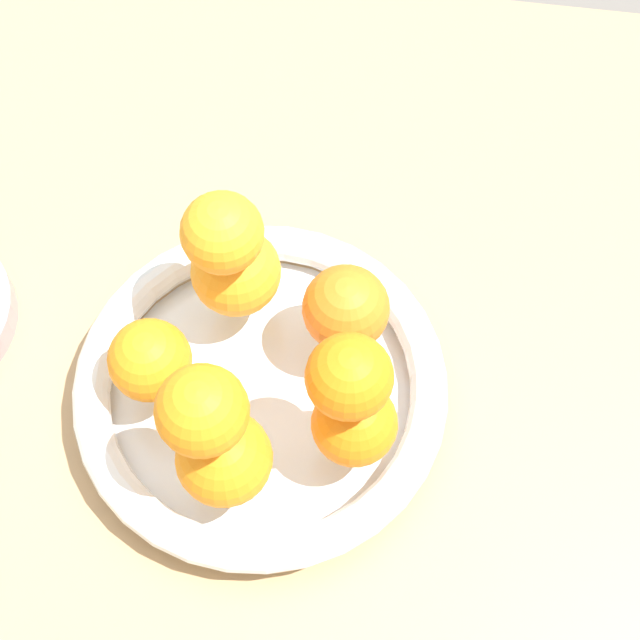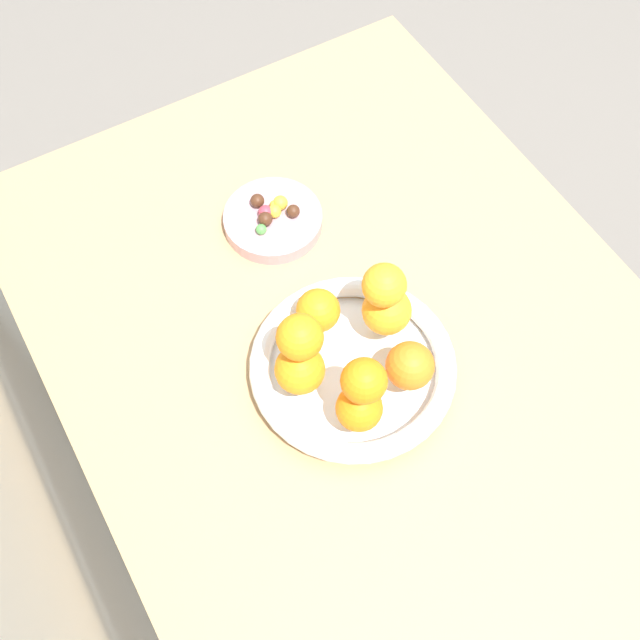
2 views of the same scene
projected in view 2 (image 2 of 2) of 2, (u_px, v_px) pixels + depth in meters
name	position (u px, v px, depth m)	size (l,w,h in m)	color
ground_plane	(354.00, 526.00, 1.67)	(6.00, 6.00, 0.00)	slate
dining_table	(372.00, 392.00, 1.11)	(1.10, 0.76, 0.74)	tan
fruit_bowl	(355.00, 370.00, 1.00)	(0.26, 0.26, 0.04)	silver
candy_dish	(273.00, 220.00, 1.13)	(0.14, 0.14, 0.02)	#B28C99
orange_0	(318.00, 310.00, 0.99)	(0.06, 0.06, 0.06)	orange
orange_1	(300.00, 369.00, 0.95)	(0.06, 0.06, 0.06)	orange
orange_2	(359.00, 408.00, 0.92)	(0.06, 0.06, 0.06)	orange
orange_3	(410.00, 366.00, 0.95)	(0.06, 0.06, 0.06)	orange
orange_4	(387.00, 310.00, 0.99)	(0.06, 0.06, 0.06)	orange
orange_5	(300.00, 337.00, 0.90)	(0.06, 0.06, 0.06)	orange
orange_6	(364.00, 381.00, 0.88)	(0.05, 0.05, 0.05)	orange
orange_7	(384.00, 285.00, 0.94)	(0.05, 0.05, 0.05)	orange
candy_ball_0	(266.00, 212.00, 1.11)	(0.02, 0.02, 0.02)	#C6384C
candy_ball_1	(275.00, 211.00, 1.11)	(0.02, 0.02, 0.02)	gold
candy_ball_2	(257.00, 201.00, 1.12)	(0.02, 0.02, 0.02)	#472819
candy_ball_3	(280.00, 203.00, 1.12)	(0.02, 0.02, 0.02)	gold
candy_ball_4	(261.00, 229.00, 1.10)	(0.02, 0.02, 0.02)	#4C9947
candy_ball_5	(265.00, 219.00, 1.11)	(0.02, 0.02, 0.02)	#472819
candy_ball_6	(274.00, 205.00, 1.12)	(0.01, 0.01, 0.01)	gold
candy_ball_7	(293.00, 211.00, 1.11)	(0.02, 0.02, 0.02)	#472819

